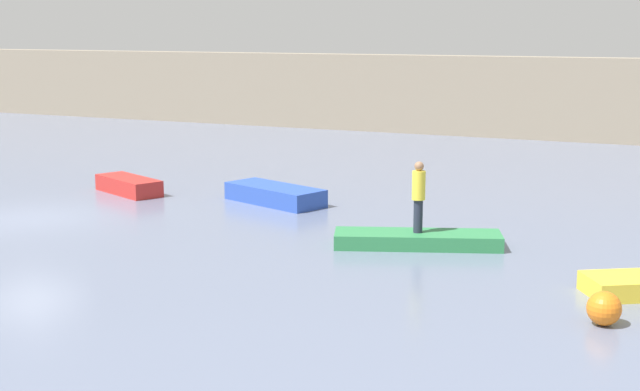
# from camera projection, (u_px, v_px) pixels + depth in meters

# --- Properties ---
(ground_plane) EXTENTS (120.00, 120.00, 0.00)m
(ground_plane) POSITION_uv_depth(u_px,v_px,m) (27.00, 219.00, 24.57)
(ground_plane) COLOR slate
(embankment_wall) EXTENTS (80.00, 1.20, 3.83)m
(embankment_wall) POSITION_uv_depth(u_px,v_px,m) (354.00, 92.00, 45.44)
(embankment_wall) COLOR gray
(embankment_wall) RESTS_ON ground_plane
(rowboat_red) EXTENTS (2.77, 1.96, 0.51)m
(rowboat_red) POSITION_uv_depth(u_px,v_px,m) (129.00, 185.00, 28.28)
(rowboat_red) COLOR red
(rowboat_red) RESTS_ON ground_plane
(rowboat_blue) EXTENTS (3.45, 2.28, 0.52)m
(rowboat_blue) POSITION_uv_depth(u_px,v_px,m) (275.00, 195.00, 26.71)
(rowboat_blue) COLOR #2B4CAD
(rowboat_blue) RESTS_ON ground_plane
(rowboat_green) EXTENTS (4.12, 2.44, 0.36)m
(rowboat_green) POSITION_uv_depth(u_px,v_px,m) (418.00, 240.00, 21.43)
(rowboat_green) COLOR #2D7F47
(rowboat_green) RESTS_ON ground_plane
(person_yellow_shirt) EXTENTS (0.32, 0.32, 1.72)m
(person_yellow_shirt) POSITION_uv_depth(u_px,v_px,m) (419.00, 193.00, 21.22)
(person_yellow_shirt) COLOR #232838
(person_yellow_shirt) RESTS_ON rowboat_green
(mooring_buoy) EXTENTS (0.62, 0.62, 0.62)m
(mooring_buoy) POSITION_uv_depth(u_px,v_px,m) (604.00, 308.00, 15.80)
(mooring_buoy) COLOR orange
(mooring_buoy) RESTS_ON ground_plane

